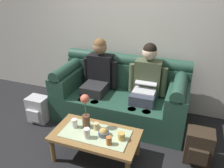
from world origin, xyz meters
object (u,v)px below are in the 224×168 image
person_left (98,76)px  backpack_right (199,147)px  couch (121,96)px  cup_far_left (109,141)px  cup_far_center (96,126)px  backpack_left (38,109)px  flower_vase (86,111)px  cup_near_left (74,123)px  person_right (146,83)px  cup_near_right (121,136)px  snack_bowl (104,133)px  cup_far_right (87,133)px  coffee_table (96,137)px

person_left → backpack_right: bearing=-21.4°
couch → cup_far_left: bearing=-78.9°
cup_far_center → backpack_right: (1.19, 0.30, -0.21)m
cup_far_center → backpack_left: (-1.14, 0.36, -0.22)m
flower_vase → cup_near_left: (-0.13, -0.06, -0.17)m
flower_vase → backpack_right: (1.32, 0.29, -0.39)m
couch → person_right: (0.38, -0.00, 0.28)m
person_right → cup_near_right: person_right is taller
cup_far_left → backpack_right: bearing=27.6°
person_left → cup_near_right: 1.22m
person_right → cup_near_left: size_ratio=10.84×
snack_bowl → backpack_right: size_ratio=0.30×
cup_far_center → cup_near_left: bearing=-169.2°
cup_far_right → backpack_right: 1.34m
cup_far_center → cup_near_right: bearing=-11.8°
cup_near_right → cup_far_right: cup_far_right is taller
couch → flower_vase: 0.94m
couch → cup_far_center: 0.91m
coffee_table → cup_near_right: size_ratio=12.17×
snack_bowl → cup_far_left: 0.16m
snack_bowl → person_left: bearing=116.2°
flower_vase → snack_bowl: (0.26, -0.08, -0.18)m
flower_vase → cup_near_right: 0.51m
coffee_table → backpack_left: backpack_left is taller
cup_far_right → cup_near_left: bearing=150.8°
backpack_left → cup_far_center: bearing=-17.5°
backpack_right → backpack_left: size_ratio=1.07×
cup_near_left → cup_far_right: cup_far_right is taller
person_right → cup_near_left: 1.19m
cup_far_left → snack_bowl: bearing=132.6°
couch → flower_vase: size_ratio=4.42×
cup_far_center → cup_far_left: bearing=-39.6°
cup_near_right → cup_far_center: bearing=168.2°
couch → cup_near_right: (0.32, -0.98, 0.04)m
cup_far_right → backpack_left: size_ratio=0.30×
couch → person_right: size_ratio=1.61×
backpack_left → cup_near_left: bearing=-25.1°
backpack_right → backpack_left: backpack_right is taller
person_right → coffee_table: person_right is taller
person_right → backpack_left: size_ratio=3.05×
backpack_right → coffee_table: bearing=-162.3°
cup_far_left → backpack_left: bearing=158.0°
coffee_table → cup_far_right: cup_far_right is taller
cup_far_center → person_right: bearing=66.3°
couch → backpack_right: bearing=-27.5°
couch → cup_far_left: couch is taller
snack_bowl → cup_near_right: bearing=1.8°
cup_far_right → cup_near_right: bearing=15.8°
backpack_left → cup_far_left: bearing=-22.0°
flower_vase → cup_near_left: flower_vase is taller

